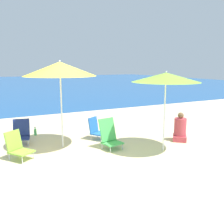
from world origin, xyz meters
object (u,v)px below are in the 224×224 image
object	(u,v)px
beach_chair_navy	(21,133)
beach_chair_blue	(96,129)
beach_chair_lime	(18,147)
person_seated_near	(180,129)
beach_umbrella_yellow	(60,69)
beach_chair_green	(109,135)
water_bottle	(35,132)
beach_umbrella_lime	(166,77)

from	to	relation	value
beach_chair_navy	beach_chair_blue	bearing A→B (deg)	-2.58
beach_chair_blue	beach_chair_lime	distance (m)	2.40
beach_chair_navy	person_seated_near	size ratio (longest dim) A/B	0.81
beach_umbrella_yellow	beach_chair_green	distance (m)	2.16
beach_chair_green	water_bottle	world-z (taller)	beach_chair_green
beach_chair_green	water_bottle	distance (m)	2.71
beach_chair_blue	beach_umbrella_yellow	bearing A→B (deg)	161.47
beach_umbrella_yellow	beach_chair_blue	bearing A→B (deg)	13.67
beach_chair_blue	beach_chair_lime	bearing A→B (deg)	163.46
beach_umbrella_yellow	beach_umbrella_lime	distance (m)	2.71
beach_chair_lime	person_seated_near	distance (m)	4.49
beach_umbrella_yellow	person_seated_near	size ratio (longest dim) A/B	2.74
beach_chair_navy	water_bottle	bearing A→B (deg)	67.55
beach_chair_navy	beach_chair_lime	xyz separation A→B (m)	(-0.24, -1.21, -0.01)
beach_chair_green	beach_chair_lime	world-z (taller)	beach_chair_green
beach_umbrella_lime	beach_chair_green	bearing A→B (deg)	145.35
beach_umbrella_lime	beach_chair_blue	size ratio (longest dim) A/B	3.11
beach_chair_lime	water_bottle	bearing A→B (deg)	33.38
beach_umbrella_yellow	beach_chair_lime	bearing A→B (deg)	-162.53
beach_umbrella_yellow	person_seated_near	bearing A→B (deg)	-17.14
person_seated_near	beach_chair_green	bearing A→B (deg)	-147.75
beach_chair_green	person_seated_near	xyz separation A→B (m)	(2.15, -0.35, -0.02)
beach_umbrella_yellow	person_seated_near	distance (m)	3.83
beach_chair_blue	person_seated_near	distance (m)	2.48
beach_umbrella_yellow	beach_chair_navy	bearing A→B (deg)	138.92
beach_chair_lime	beach_chair_blue	bearing A→B (deg)	-19.87
person_seated_near	beach_chair_navy	bearing A→B (deg)	-162.23
water_bottle	beach_chair_navy	bearing A→B (deg)	-125.11
beach_umbrella_lime	beach_chair_lime	distance (m)	3.96
beach_umbrella_lime	person_seated_near	bearing A→B (deg)	25.31
beach_umbrella_lime	beach_chair_navy	size ratio (longest dim) A/B	3.00
beach_umbrella_lime	beach_chair_lime	xyz separation A→B (m)	(-3.46, 1.09, -1.59)
beach_chair_lime	water_bottle	size ratio (longest dim) A/B	2.61
beach_chair_lime	person_seated_near	size ratio (longest dim) A/B	0.82
person_seated_near	beach_chair_blue	bearing A→B (deg)	-169.43
beach_umbrella_yellow	beach_chair_blue	distance (m)	2.13
beach_umbrella_lime	beach_chair_navy	distance (m)	4.26
person_seated_near	water_bottle	xyz separation A→B (m)	(-3.70, 2.55, -0.23)
beach_umbrella_lime	beach_chair_blue	xyz separation A→B (m)	(-1.15, 1.74, -1.59)
beach_umbrella_yellow	beach_chair_navy	xyz separation A→B (m)	(-0.96, 0.83, -1.78)
beach_umbrella_yellow	beach_umbrella_lime	bearing A→B (deg)	-32.88
water_bottle	beach_chair_blue	bearing A→B (deg)	-39.31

